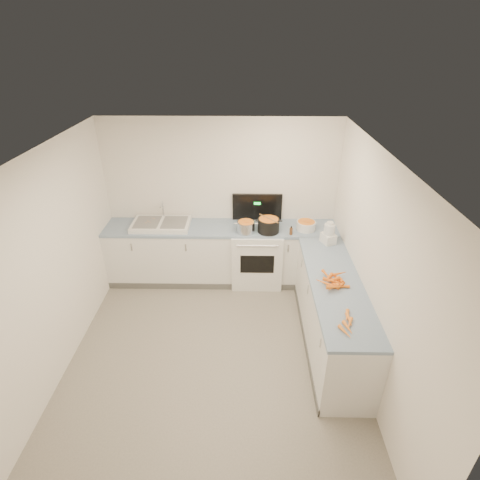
{
  "coord_description": "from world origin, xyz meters",
  "views": [
    {
      "loc": [
        0.37,
        -3.32,
        3.51
      ],
      "look_at": [
        0.3,
        1.1,
        1.05
      ],
      "focal_mm": 28.0,
      "sensor_mm": 36.0,
      "label": 1
    }
  ],
  "objects_px": {
    "black_pot": "(268,226)",
    "spice_jar": "(291,231)",
    "stove": "(257,254)",
    "steel_pot": "(246,228)",
    "food_processor": "(329,234)",
    "mixing_bowl": "(306,226)",
    "sink": "(161,224)",
    "extract_bottle": "(291,231)"
  },
  "relations": [
    {
      "from": "mixing_bowl",
      "to": "steel_pot",
      "type": "bearing_deg",
      "value": -173.48
    },
    {
      "from": "extract_bottle",
      "to": "food_processor",
      "type": "height_order",
      "value": "food_processor"
    },
    {
      "from": "stove",
      "to": "food_processor",
      "type": "height_order",
      "value": "stove"
    },
    {
      "from": "stove",
      "to": "extract_bottle",
      "type": "height_order",
      "value": "stove"
    },
    {
      "from": "black_pot",
      "to": "spice_jar",
      "type": "height_order",
      "value": "black_pot"
    },
    {
      "from": "stove",
      "to": "steel_pot",
      "type": "xyz_separation_m",
      "value": [
        -0.17,
        -0.15,
        0.54
      ]
    },
    {
      "from": "steel_pot",
      "to": "food_processor",
      "type": "relative_size",
      "value": 0.81
    },
    {
      "from": "black_pot",
      "to": "extract_bottle",
      "type": "height_order",
      "value": "black_pot"
    },
    {
      "from": "black_pot",
      "to": "spice_jar",
      "type": "bearing_deg",
      "value": -7.78
    },
    {
      "from": "steel_pot",
      "to": "extract_bottle",
      "type": "relative_size",
      "value": 2.39
    },
    {
      "from": "sink",
      "to": "steel_pot",
      "type": "relative_size",
      "value": 3.32
    },
    {
      "from": "spice_jar",
      "to": "food_processor",
      "type": "xyz_separation_m",
      "value": [
        0.49,
        -0.27,
        0.1
      ]
    },
    {
      "from": "extract_bottle",
      "to": "spice_jar",
      "type": "xyz_separation_m",
      "value": [
        0.0,
        0.04,
        -0.02
      ]
    },
    {
      "from": "sink",
      "to": "steel_pot",
      "type": "xyz_separation_m",
      "value": [
        1.28,
        -0.17,
        0.04
      ]
    },
    {
      "from": "steel_pot",
      "to": "black_pot",
      "type": "height_order",
      "value": "black_pot"
    },
    {
      "from": "spice_jar",
      "to": "food_processor",
      "type": "relative_size",
      "value": 0.24
    },
    {
      "from": "stove",
      "to": "black_pot",
      "type": "distance_m",
      "value": 0.59
    },
    {
      "from": "mixing_bowl",
      "to": "extract_bottle",
      "type": "xyz_separation_m",
      "value": [
        -0.24,
        -0.16,
        -0.01
      ]
    },
    {
      "from": "sink",
      "to": "mixing_bowl",
      "type": "bearing_deg",
      "value": -1.68
    },
    {
      "from": "steel_pot",
      "to": "spice_jar",
      "type": "xyz_separation_m",
      "value": [
        0.66,
        -0.02,
        -0.04
      ]
    },
    {
      "from": "black_pot",
      "to": "mixing_bowl",
      "type": "bearing_deg",
      "value": 7.79
    },
    {
      "from": "stove",
      "to": "steel_pot",
      "type": "relative_size",
      "value": 5.25
    },
    {
      "from": "mixing_bowl",
      "to": "spice_jar",
      "type": "xyz_separation_m",
      "value": [
        -0.23,
        -0.12,
        -0.03
      ]
    },
    {
      "from": "extract_bottle",
      "to": "steel_pot",
      "type": "bearing_deg",
      "value": 174.63
    },
    {
      "from": "stove",
      "to": "steel_pot",
      "type": "bearing_deg",
      "value": -138.86
    },
    {
      "from": "mixing_bowl",
      "to": "food_processor",
      "type": "height_order",
      "value": "food_processor"
    },
    {
      "from": "steel_pot",
      "to": "spice_jar",
      "type": "height_order",
      "value": "steel_pot"
    },
    {
      "from": "stove",
      "to": "mixing_bowl",
      "type": "relative_size",
      "value": 4.85
    },
    {
      "from": "stove",
      "to": "mixing_bowl",
      "type": "height_order",
      "value": "stove"
    },
    {
      "from": "sink",
      "to": "stove",
      "type": "bearing_deg",
      "value": -0.62
    },
    {
      "from": "stove",
      "to": "spice_jar",
      "type": "bearing_deg",
      "value": -19.23
    },
    {
      "from": "sink",
      "to": "extract_bottle",
      "type": "xyz_separation_m",
      "value": [
        1.93,
        -0.23,
        0.02
      ]
    },
    {
      "from": "black_pot",
      "to": "steel_pot",
      "type": "bearing_deg",
      "value": -175.66
    },
    {
      "from": "extract_bottle",
      "to": "spice_jar",
      "type": "distance_m",
      "value": 0.04
    },
    {
      "from": "black_pot",
      "to": "extract_bottle",
      "type": "bearing_deg",
      "value": -14.95
    },
    {
      "from": "food_processor",
      "to": "steel_pot",
      "type": "bearing_deg",
      "value": 165.61
    },
    {
      "from": "extract_bottle",
      "to": "food_processor",
      "type": "xyz_separation_m",
      "value": [
        0.49,
        -0.23,
        0.08
      ]
    },
    {
      "from": "stove",
      "to": "sink",
      "type": "relative_size",
      "value": 1.58
    },
    {
      "from": "sink",
      "to": "mixing_bowl",
      "type": "xyz_separation_m",
      "value": [
        2.17,
        -0.06,
        0.03
      ]
    },
    {
      "from": "mixing_bowl",
      "to": "spice_jar",
      "type": "relative_size",
      "value": 3.67
    },
    {
      "from": "black_pot",
      "to": "spice_jar",
      "type": "xyz_separation_m",
      "value": [
        0.33,
        -0.04,
        -0.05
      ]
    },
    {
      "from": "spice_jar",
      "to": "sink",
      "type": "bearing_deg",
      "value": 174.54
    }
  ]
}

